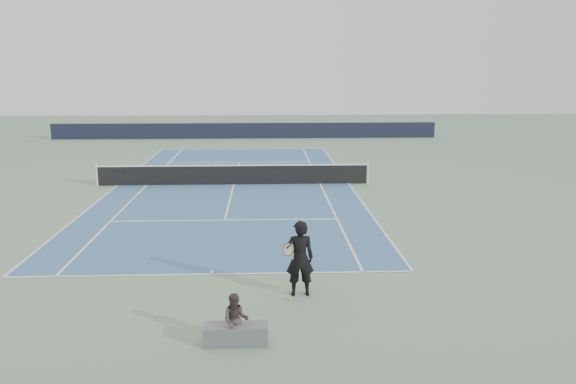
{
  "coord_description": "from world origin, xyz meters",
  "views": [
    {
      "loc": [
        1.47,
        -26.19,
        5.44
      ],
      "look_at": [
        2.3,
        -6.67,
        1.1
      ],
      "focal_mm": 35.0,
      "sensor_mm": 36.0,
      "label": 1
    }
  ],
  "objects_px": {
    "tennis_player": "(300,258)",
    "spectator_bench": "(236,327)",
    "tennis_net": "(234,174)",
    "tennis_ball": "(290,299)"
  },
  "relations": [
    {
      "from": "tennis_ball",
      "to": "tennis_player",
      "type": "bearing_deg",
      "value": 52.35
    },
    {
      "from": "tennis_net",
      "to": "tennis_player",
      "type": "bearing_deg",
      "value": -80.23
    },
    {
      "from": "tennis_player",
      "to": "tennis_net",
      "type": "bearing_deg",
      "value": 99.77
    },
    {
      "from": "tennis_player",
      "to": "spectator_bench",
      "type": "bearing_deg",
      "value": -120.39
    },
    {
      "from": "tennis_net",
      "to": "tennis_ball",
      "type": "height_order",
      "value": "tennis_net"
    },
    {
      "from": "spectator_bench",
      "to": "tennis_net",
      "type": "bearing_deg",
      "value": 93.14
    },
    {
      "from": "tennis_player",
      "to": "spectator_bench",
      "type": "distance_m",
      "value": 2.89
    },
    {
      "from": "tennis_net",
      "to": "spectator_bench",
      "type": "distance_m",
      "value": 15.81
    },
    {
      "from": "tennis_ball",
      "to": "tennis_net",
      "type": "bearing_deg",
      "value": 98.56
    },
    {
      "from": "tennis_net",
      "to": "tennis_player",
      "type": "distance_m",
      "value": 13.54
    }
  ]
}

